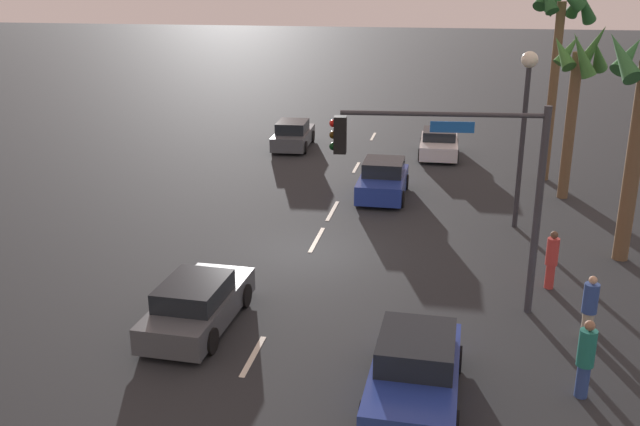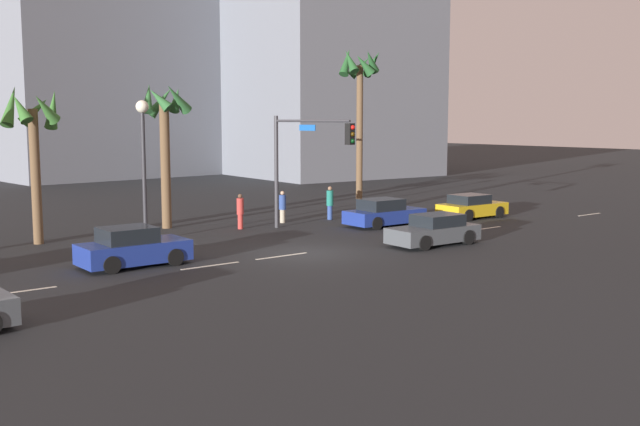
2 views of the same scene
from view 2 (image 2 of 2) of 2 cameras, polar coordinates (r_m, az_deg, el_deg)
ground_plane at (r=30.39m, az=-1.10°, el=-3.06°), size 220.00×220.00×0.00m
lane_stripe_1 at (r=25.52m, az=-21.50°, el=-5.53°), size 1.95×0.14×0.01m
lane_stripe_2 at (r=28.03m, az=-8.33°, el=-3.99°), size 2.41×0.14×0.01m
lane_stripe_3 at (r=29.71m, az=-2.92°, el=-3.29°), size 2.42×0.14×0.01m
lane_stripe_4 at (r=34.81m, az=7.92°, el=-1.81°), size 1.92×0.14×0.01m
lane_stripe_5 at (r=38.14m, az=12.67°, el=-1.13°), size 1.87×0.14×0.01m
lane_stripe_6 at (r=45.23m, az=19.81°, el=-0.10°), size 2.11×0.14×0.01m
car_1 at (r=38.17m, az=4.88°, el=-0.02°), size 4.19×2.01×1.39m
car_2 at (r=28.40m, az=-14.08°, el=-2.61°), size 3.95×1.94×1.47m
car_3 at (r=32.61m, az=8.68°, el=-1.34°), size 4.23×1.93×1.32m
car_5 at (r=41.89m, az=11.45°, el=0.46°), size 4.01×1.98×1.30m
traffic_signal at (r=35.66m, az=-1.33°, el=4.64°), size 0.75×5.46×5.56m
streetlamp at (r=33.81m, az=-13.31°, el=5.20°), size 0.56×0.56×6.21m
pedestrian_0 at (r=39.15m, az=-2.87°, el=0.52°), size 0.51×0.51×1.67m
pedestrian_1 at (r=40.34m, az=0.76°, el=0.83°), size 0.40×0.40×1.80m
pedestrian_2 at (r=37.08m, az=-6.09°, el=0.19°), size 0.43×0.43×1.74m
palm_tree_0 at (r=42.86m, az=3.08°, el=9.66°), size 2.31×2.42×9.47m
palm_tree_1 at (r=37.68m, az=-11.73°, el=6.62°), size 2.40×2.68×7.22m
palm_tree_2 at (r=34.50m, az=-20.97°, el=6.00°), size 2.52×2.55×6.93m
building_1 at (r=73.62m, az=0.91°, el=15.47°), size 17.53×15.19×32.08m
building_2 at (r=74.16m, az=-15.59°, el=11.47°), size 21.58×12.28×22.61m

